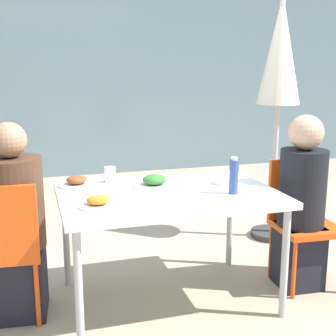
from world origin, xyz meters
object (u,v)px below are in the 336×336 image
at_px(closed_umbrella, 280,63).
at_px(drinking_cup, 110,175).
at_px(person_left, 15,228).
at_px(person_right, 301,206).
at_px(bottle, 234,176).
at_px(salad_bowl, 225,180).
at_px(chair_right, 301,212).
at_px(chair_left, 5,242).

height_order(closed_umbrella, drinking_cup, closed_umbrella).
relative_size(person_left, person_right, 1.00).
relative_size(bottle, salad_bowl, 1.59).
bearing_deg(closed_umbrella, chair_right, -106.43).
relative_size(chair_left, bottle, 3.78).
height_order(chair_left, person_right, person_right).
relative_size(closed_umbrella, drinking_cup, 20.01).
bearing_deg(salad_bowl, person_left, 179.44).
distance_m(chair_right, salad_bowl, 0.61).
bearing_deg(bottle, drinking_cup, 143.16).
xyz_separation_m(chair_left, drinking_cup, (0.67, 0.33, 0.28)).
distance_m(person_left, closed_umbrella, 2.44).
relative_size(person_left, chair_right, 1.38).
bearing_deg(chair_left, bottle, -1.50).
bearing_deg(drinking_cup, bottle, -36.84).
relative_size(person_right, bottle, 5.21).
distance_m(closed_umbrella, drinking_cup, 1.74).
xyz_separation_m(bottle, drinking_cup, (-0.67, 0.50, -0.06)).
height_order(chair_left, person_left, person_left).
relative_size(chair_left, drinking_cup, 8.36).
relative_size(person_left, drinking_cup, 11.51).
height_order(drinking_cup, salad_bowl, drinking_cup).
height_order(bottle, salad_bowl, bottle).
bearing_deg(salad_bowl, chair_right, -6.30).
relative_size(chair_right, person_right, 0.73).
relative_size(person_right, drinking_cup, 11.53).
height_order(person_left, bottle, person_left).
height_order(person_left, chair_right, person_left).
distance_m(closed_umbrella, salad_bowl, 1.33).
relative_size(chair_right, bottle, 3.78).
distance_m(chair_right, closed_umbrella, 1.32).
bearing_deg(closed_umbrella, bottle, -130.35).
distance_m(chair_left, chair_right, 1.94).
bearing_deg(person_right, closed_umbrella, -104.78).
distance_m(drinking_cup, salad_bowl, 0.77).
relative_size(chair_right, drinking_cup, 8.36).
distance_m(person_left, chair_right, 1.88).
relative_size(person_right, salad_bowl, 8.31).
bearing_deg(chair_right, person_left, 1.28).
xyz_separation_m(chair_right, person_right, (-0.05, -0.08, 0.07)).
xyz_separation_m(chair_left, person_left, (0.06, 0.07, 0.05)).
bearing_deg(drinking_cup, closed_umbrella, 17.91).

